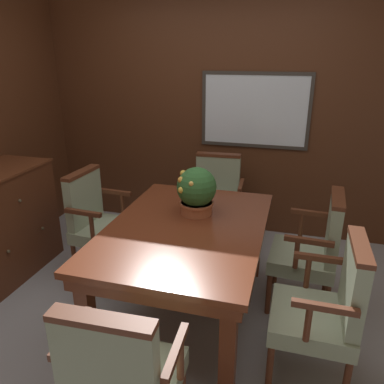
# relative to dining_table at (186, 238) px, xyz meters

# --- Properties ---
(ground_plane) EXTENTS (14.00, 14.00, 0.00)m
(ground_plane) POSITION_rel_dining_table_xyz_m (-0.13, -0.14, -0.65)
(ground_plane) COLOR #93969E
(wall_back) EXTENTS (7.20, 0.08, 2.45)m
(wall_back) POSITION_rel_dining_table_xyz_m (-0.12, 1.63, 0.58)
(wall_back) COLOR #4C2816
(wall_back) RESTS_ON ground_plane
(dining_table) EXTENTS (1.09, 1.56, 0.74)m
(dining_table) POSITION_rel_dining_table_xyz_m (0.00, 0.00, 0.00)
(dining_table) COLOR maroon
(dining_table) RESTS_ON ground_plane
(chair_left_far) EXTENTS (0.51, 0.56, 0.95)m
(chair_left_far) POSITION_rel_dining_table_xyz_m (-0.92, 0.37, -0.13)
(chair_left_far) COLOR #562B19
(chair_left_far) RESTS_ON ground_plane
(chair_right_near) EXTENTS (0.48, 0.54, 0.95)m
(chair_right_near) POSITION_rel_dining_table_xyz_m (0.95, -0.36, -0.13)
(chair_right_near) COLOR #562B19
(chair_right_near) RESTS_ON ground_plane
(chair_head_near) EXTENTS (0.55, 0.50, 0.95)m
(chair_head_near) POSITION_rel_dining_table_xyz_m (0.03, -1.15, -0.13)
(chair_head_near) COLOR #562B19
(chair_head_near) RESTS_ON ground_plane
(chair_right_far) EXTENTS (0.51, 0.55, 0.95)m
(chair_right_far) POSITION_rel_dining_table_xyz_m (0.90, 0.35, -0.13)
(chair_right_far) COLOR #562B19
(chair_right_far) RESTS_ON ground_plane
(chair_head_far) EXTENTS (0.55, 0.51, 0.95)m
(chair_head_far) POSITION_rel_dining_table_xyz_m (-0.03, 1.14, -0.13)
(chair_head_far) COLOR #562B19
(chair_head_far) RESTS_ON ground_plane
(potted_plant) EXTENTS (0.30, 0.31, 0.36)m
(potted_plant) POSITION_rel_dining_table_xyz_m (0.01, 0.23, 0.28)
(potted_plant) COLOR #B2603D
(potted_plant) RESTS_ON dining_table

